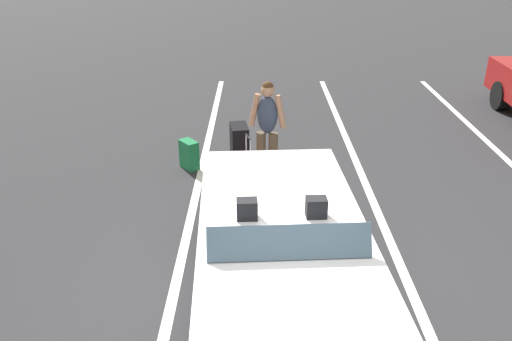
% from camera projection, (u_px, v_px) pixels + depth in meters
% --- Properties ---
extents(ground_plane, '(80.00, 80.00, 0.00)m').
position_uv_depth(ground_plane, '(282.00, 300.00, 5.77)').
color(ground_plane, '#28282B').
extents(lot_line_near, '(18.00, 0.12, 0.01)m').
position_uv_depth(lot_line_near, '(172.00, 300.00, 5.77)').
color(lot_line_near, silver).
rests_on(lot_line_near, ground_plane).
extents(lot_line_mid, '(18.00, 0.12, 0.01)m').
position_uv_depth(lot_line_mid, '(415.00, 300.00, 5.77)').
color(lot_line_mid, silver).
rests_on(lot_line_mid, ground_plane).
extents(convertible_car, '(4.23, 2.01, 1.24)m').
position_uv_depth(convertible_car, '(285.00, 267.00, 5.33)').
color(convertible_car, silver).
rests_on(convertible_car, ground_plane).
extents(suitcase_large_black, '(0.52, 0.36, 0.74)m').
position_uv_depth(suitcase_large_black, '(240.00, 146.00, 8.86)').
color(suitcase_large_black, black).
rests_on(suitcase_large_black, ground_plane).
extents(suitcase_medium_bright, '(0.45, 0.35, 0.99)m').
position_uv_depth(suitcase_medium_bright, '(244.00, 178.00, 7.85)').
color(suitcase_medium_bright, red).
rests_on(suitcase_medium_bright, ground_plane).
extents(suitcase_small_carryon, '(0.39, 0.37, 0.50)m').
position_uv_depth(suitcase_small_carryon, '(189.00, 155.00, 8.82)').
color(suitcase_small_carryon, '#19723F').
rests_on(suitcase_small_carryon, ground_plane).
extents(traveler_person, '(0.29, 0.61, 1.65)m').
position_uv_depth(traveler_person, '(267.00, 126.00, 8.12)').
color(traveler_person, '#4C3F2D').
rests_on(traveler_person, ground_plane).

